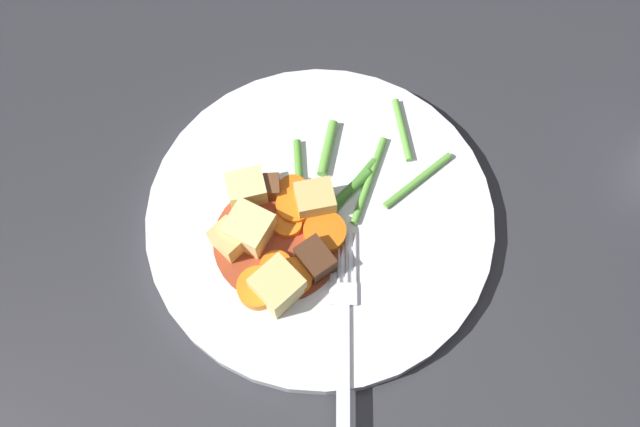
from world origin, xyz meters
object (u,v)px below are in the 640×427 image
Objects in this scene: carrot_slice_3 at (258,288)px; carrot_slice_4 at (293,190)px; carrot_slice_0 at (287,224)px; fork at (343,332)px; carrot_slice_2 at (325,233)px; meat_chunk_0 at (315,260)px; dinner_plate at (320,217)px; carrot_slice_1 at (276,267)px; potato_chunk_2 at (247,189)px; potato_chunk_3 at (313,202)px; carrot_slice_5 at (295,207)px; carrot_slice_6 at (294,277)px; meat_chunk_1 at (264,188)px; potato_chunk_1 at (278,286)px; potato_chunk_0 at (249,229)px; potato_chunk_4 at (229,240)px.

carrot_slice_3 is 0.09m from carrot_slice_4.
carrot_slice_0 reaches higher than fork.
carrot_slice_4 is (-0.07, -0.05, -0.00)m from carrot_slice_3.
meat_chunk_0 is (0.02, 0.02, 0.01)m from carrot_slice_2.
dinner_plate is 0.10m from fork.
carrot_slice_1 is 0.07m from potato_chunk_2.
carrot_slice_5 is at bearing -30.93° from potato_chunk_3.
carrot_slice_5 reaches higher than carrot_slice_0.
meat_chunk_0 is at bearing -177.03° from carrot_slice_6.
dinner_plate is 0.05m from meat_chunk_1.
meat_chunk_0 is at bearing -104.69° from fork.
carrot_slice_0 is at bearing -117.60° from carrot_slice_6.
carrot_slice_3 is 0.07m from fork.
potato_chunk_2 is 0.20× the size of fork.
potato_chunk_2 reaches higher than meat_chunk_1.
potato_chunk_1 is at bearing 1.28° from carrot_slice_6.
carrot_slice_0 is 0.03m from carrot_slice_2.
potato_chunk_0 is (0.05, 0.01, 0.01)m from carrot_slice_4.
carrot_slice_4 is 0.85× the size of meat_chunk_0.
carrot_slice_4 reaches higher than carrot_slice_0.
potato_chunk_4 is at bearing -93.04° from carrot_slice_3.
meat_chunk_1 is at bearing -126.75° from carrot_slice_3.
carrot_slice_0 is 0.93× the size of meat_chunk_1.
potato_chunk_1 is at bearing 48.28° from carrot_slice_0.
meat_chunk_0 is (-0.01, 0.08, -0.00)m from potato_chunk_2.
meat_chunk_1 is (-0.05, -0.02, -0.00)m from potato_chunk_4.
potato_chunk_0 is 0.02m from potato_chunk_4.
carrot_slice_6 is at bearing 62.40° from carrot_slice_0.
carrot_slice_3 is (0.02, 0.01, 0.00)m from carrot_slice_1.
potato_chunk_2 is 1.17× the size of potato_chunk_4.
potato_chunk_0 is 1.09× the size of potato_chunk_3.
meat_chunk_1 is at bearing -91.78° from carrot_slice_0.
carrot_slice_0 is at bearing -137.54° from carrot_slice_1.
dinner_plate is at bearing 107.35° from potato_chunk_3.
dinner_plate is at bearing 166.77° from carrot_slice_0.
carrot_slice_0 is at bearing 31.43° from carrot_slice_5.
meat_chunk_0 is 0.06m from fork.
meat_chunk_0 is at bearing 97.16° from potato_chunk_2.
carrot_slice_2 is 1.21× the size of meat_chunk_0.
carrot_slice_4 is (-0.00, -0.05, -0.00)m from carrot_slice_2.
potato_chunk_1 is at bearing 72.75° from potato_chunk_2.
potato_chunk_4 is at bearing -63.91° from carrot_slice_1.
carrot_slice_3 is 0.05m from meat_chunk_0.
dinner_plate is 0.03m from carrot_slice_4.
potato_chunk_2 is at bearing -75.12° from carrot_slice_0.
potato_chunk_2 is 1.00× the size of potato_chunk_3.
carrot_slice_6 is at bearing 112.83° from carrot_slice_1.
potato_chunk_1 is (-0.01, 0.01, 0.01)m from carrot_slice_3.
potato_chunk_1 is at bearing 100.15° from potato_chunk_4.
carrot_slice_2 reaches higher than dinner_plate.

